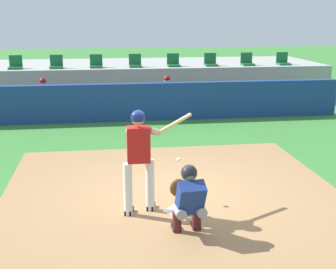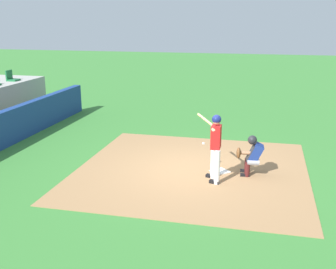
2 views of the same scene
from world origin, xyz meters
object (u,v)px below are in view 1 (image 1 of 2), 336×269
Objects in this scene: stadium_seat_1 at (16,65)px; stadium_seat_7 at (247,62)px; home_plate at (180,211)px; batter_at_plate at (140,155)px; catcher_crouched at (188,197)px; stadium_seat_2 at (56,64)px; stadium_seat_4 at (135,63)px; stadium_seat_5 at (173,63)px; dugout_player_1 at (167,94)px; stadium_seat_8 at (283,61)px; dugout_player_0 at (43,97)px; stadium_seat_6 at (211,62)px; stadium_seat_3 at (96,64)px.

stadium_seat_7 is at bearing 0.00° from stadium_seat_1.
stadium_seat_1 is at bearing 180.00° from stadium_seat_7.
batter_at_plate reaches higher than home_plate.
stadium_seat_2 reaches higher than catcher_crouched.
catcher_crouched is at bearing -90.11° from stadium_seat_4.
stadium_seat_1 is at bearing 180.00° from stadium_seat_5.
stadium_seat_8 is at bearing 22.77° from dugout_player_1.
stadium_seat_5 is at bearing 78.16° from batter_at_plate.
stadium_seat_8 reaches higher than batter_at_plate.
stadium_seat_4 is 4.33m from stadium_seat_7.
stadium_seat_5 is (5.78, 0.00, 0.00)m from stadium_seat_1.
batter_at_plate is 3.76× the size of stadium_seat_4.
dugout_player_1 is 2.71× the size of stadium_seat_4.
stadium_seat_8 is (1.44, 0.00, 0.00)m from stadium_seat_7.
home_plate is 11.17m from stadium_seat_1.
stadium_seat_1 is at bearing 158.87° from dugout_player_1.
dugout_player_1 is at bearing -65.41° from stadium_seat_4.
stadium_seat_4 is at bearing 0.00° from stadium_seat_2.
stadium_seat_7 is (7.22, 0.00, 0.00)m from stadium_seat_2.
dugout_player_1 reaches higher than home_plate.
catcher_crouched is at bearing -70.62° from dugout_player_0.
dugout_player_1 is (1.60, 8.06, -0.36)m from batter_at_plate.
stadium_seat_6 and stadium_seat_7 have the same top height.
stadium_seat_1 is at bearing 113.06° from home_plate.
stadium_seat_3 is at bearing 94.37° from batter_at_plate.
stadium_seat_2 is at bearing 180.00° from stadium_seat_6.
dugout_player_0 is 9.23m from stadium_seat_8.
catcher_crouched is 11.88m from stadium_seat_7.
catcher_crouched is at bearing -54.46° from batter_at_plate.
dugout_player_1 reaches higher than catcher_crouched.
stadium_seat_3 is 4.33m from stadium_seat_6.
stadium_seat_6 is at bearing 0.00° from stadium_seat_1.
stadium_seat_5 is (4.33, 0.00, 0.00)m from stadium_seat_2.
stadium_seat_5 is 2.89m from stadium_seat_7.
home_plate is 10.69m from stadium_seat_2.
dugout_player_1 is 4.41m from stadium_seat_2.
stadium_seat_3 and stadium_seat_6 have the same top height.
dugout_player_1 is at bearing -40.58° from stadium_seat_3.
dugout_player_1 is at bearing -104.17° from stadium_seat_5.
stadium_seat_2 and stadium_seat_6 have the same top height.
stadium_seat_2 is at bearing 180.00° from stadium_seat_3.
dugout_player_1 is 5.71m from stadium_seat_1.
stadium_seat_7 is (4.33, 10.18, 1.51)m from home_plate.
catcher_crouched is 3.55× the size of stadium_seat_2.
batter_at_plate is at bearing -72.73° from dugout_player_0.
stadium_seat_1 is at bearing 119.55° from dugout_player_0.
stadium_seat_2 is at bearing 0.00° from stadium_seat_1.
catcher_crouched is at bearing -82.64° from stadium_seat_3.
batter_at_plate is 1.20m from catcher_crouched.
batter_at_plate is 10.33m from stadium_seat_5.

